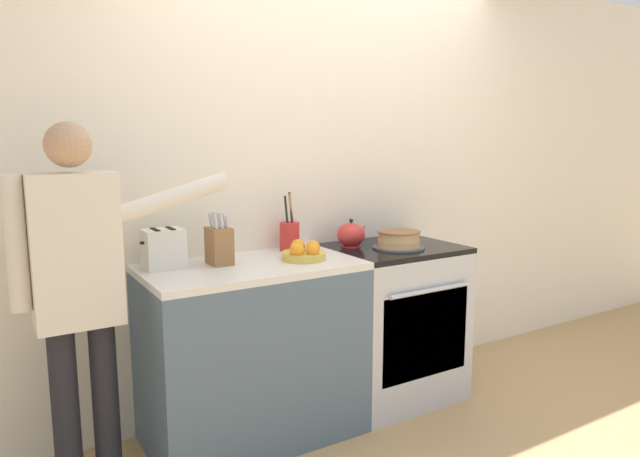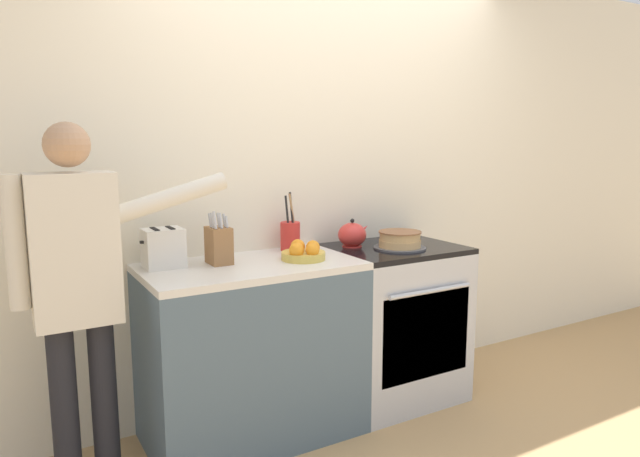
% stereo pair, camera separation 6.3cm
% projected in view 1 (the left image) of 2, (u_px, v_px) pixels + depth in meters
% --- Properties ---
extents(ground_plane, '(16.00, 16.00, 0.00)m').
position_uv_depth(ground_plane, '(386.00, 427.00, 3.05)').
color(ground_plane, tan).
extents(wall_back, '(8.00, 0.04, 2.60)m').
position_uv_depth(wall_back, '(325.00, 177.00, 3.37)').
color(wall_back, silver).
rests_on(wall_back, ground_plane).
extents(counter_cabinet, '(1.07, 0.60, 0.91)m').
position_uv_depth(counter_cabinet, '(253.00, 351.00, 2.90)').
color(counter_cabinet, '#4C6070').
rests_on(counter_cabinet, ground_plane).
extents(stove_range, '(0.73, 0.63, 0.91)m').
position_uv_depth(stove_range, '(392.00, 322.00, 3.37)').
color(stove_range, '#B7BABF').
rests_on(stove_range, ground_plane).
extents(layer_cake, '(0.30, 0.30, 0.10)m').
position_uv_depth(layer_cake, '(399.00, 240.00, 3.22)').
color(layer_cake, '#4C4C51').
rests_on(layer_cake, stove_range).
extents(tea_kettle, '(0.20, 0.16, 0.16)m').
position_uv_depth(tea_kettle, '(351.00, 235.00, 3.27)').
color(tea_kettle, red).
rests_on(tea_kettle, stove_range).
extents(knife_block, '(0.10, 0.14, 0.27)m').
position_uv_depth(knife_block, '(219.00, 245.00, 2.81)').
color(knife_block, olive).
rests_on(knife_block, counter_cabinet).
extents(utensil_crock, '(0.11, 0.11, 0.33)m').
position_uv_depth(utensil_crock, '(290.00, 235.00, 3.15)').
color(utensil_crock, red).
rests_on(utensil_crock, counter_cabinet).
extents(fruit_bowl, '(0.23, 0.23, 0.10)m').
position_uv_depth(fruit_bowl, '(304.00, 253.00, 2.92)').
color(fruit_bowl, gold).
rests_on(fruit_bowl, counter_cabinet).
extents(toaster, '(0.20, 0.15, 0.19)m').
position_uv_depth(toaster, '(164.00, 249.00, 2.73)').
color(toaster, silver).
rests_on(toaster, counter_cabinet).
extents(person_baker, '(0.92, 0.20, 1.60)m').
position_uv_depth(person_baker, '(80.00, 280.00, 2.35)').
color(person_baker, black).
rests_on(person_baker, ground_plane).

